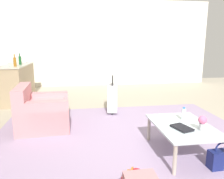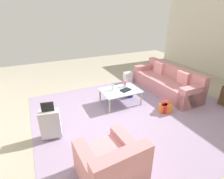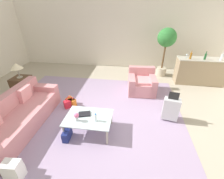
% 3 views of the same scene
% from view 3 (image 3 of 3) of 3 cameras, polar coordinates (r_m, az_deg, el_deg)
% --- Properties ---
extents(ground_plane, '(12.00, 12.00, 0.00)m').
position_cam_3_polar(ground_plane, '(4.16, -1.17, -11.05)').
color(ground_plane, '#A89E89').
extents(wall_back, '(10.24, 0.12, 3.10)m').
position_cam_3_polar(wall_back, '(7.28, 4.06, 20.40)').
color(wall_back, silver).
rests_on(wall_back, ground).
extents(area_rug, '(5.20, 4.40, 0.01)m').
position_cam_3_polar(area_rug, '(4.42, -8.55, -8.51)').
color(area_rug, '#9984A3').
rests_on(area_rug, ground).
extents(couch, '(0.87, 2.46, 0.84)m').
position_cam_3_polar(couch, '(4.41, -32.38, -8.87)').
color(couch, '#C67F84').
rests_on(couch, ground).
extents(armchair, '(0.97, 0.96, 0.81)m').
position_cam_3_polar(armchair, '(5.37, 11.14, 2.24)').
color(armchair, '#C67F84').
rests_on(armchair, ground).
extents(coffee_table, '(1.08, 0.76, 0.43)m').
position_cam_3_polar(coffee_table, '(3.62, -8.89, -10.92)').
color(coffee_table, silver).
rests_on(coffee_table, ground).
extents(water_bottle, '(0.06, 0.06, 0.20)m').
position_cam_3_polar(water_bottle, '(3.41, -6.26, -10.57)').
color(water_bottle, silver).
rests_on(water_bottle, coffee_table).
extents(coffee_table_book, '(0.32, 0.26, 0.03)m').
position_cam_3_polar(coffee_table_book, '(3.67, -10.45, -9.15)').
color(coffee_table_book, black).
rests_on(coffee_table_book, coffee_table).
extents(flower_vase, '(0.11, 0.11, 0.21)m').
position_cam_3_polar(flower_vase, '(3.47, -13.34, -9.89)').
color(flower_vase, '#B2B7BC').
rests_on(flower_vase, coffee_table).
extents(side_table, '(0.54, 0.54, 0.57)m').
position_cam_3_polar(side_table, '(6.05, -30.95, 1.52)').
color(side_table, '#513823').
rests_on(side_table, ground).
extents(table_lamp, '(0.39, 0.39, 0.50)m').
position_cam_3_polar(table_lamp, '(5.81, -32.67, 7.41)').
color(table_lamp, '#ADA899').
rests_on(table_lamp, side_table).
extents(bar_console, '(1.78, 0.57, 0.99)m').
position_cam_3_polar(bar_console, '(6.64, 30.49, 6.12)').
color(bar_console, '#937F60').
rests_on(bar_console, ground).
extents(wine_glass_leftmost, '(0.08, 0.08, 0.15)m').
position_cam_3_polar(wine_glass_leftmost, '(6.26, 26.65, 11.67)').
color(wine_glass_leftmost, silver).
rests_on(wine_glass_leftmost, bar_console).
extents(wine_glass_left_of_centre, '(0.08, 0.08, 0.15)m').
position_cam_3_polar(wine_glass_left_of_centre, '(6.76, 36.45, 10.19)').
color(wine_glass_left_of_centre, silver).
rests_on(wine_glass_left_of_centre, bar_console).
extents(wine_bottle_amber, '(0.07, 0.07, 0.30)m').
position_cam_3_polar(wine_bottle_amber, '(6.18, 27.82, 11.29)').
color(wine_bottle_amber, brown).
rests_on(wine_bottle_amber, bar_console).
extents(wine_bottle_green, '(0.07, 0.07, 0.30)m').
position_cam_3_polar(wine_bottle_green, '(6.36, 32.01, 10.66)').
color(wine_bottle_green, '#194C23').
rests_on(wine_bottle_green, bar_console).
extents(wine_bottle_clear, '(0.07, 0.07, 0.30)m').
position_cam_3_polar(wine_bottle_clear, '(6.60, 36.31, 9.95)').
color(wine_bottle_clear, silver).
rests_on(wine_bottle_clear, bar_console).
extents(suitcase_silver, '(0.43, 0.29, 0.85)m').
position_cam_3_polar(suitcase_silver, '(4.20, 21.49, -6.81)').
color(suitcase_silver, '#B7B7BC').
rests_on(suitcase_silver, ground).
extents(handbag_red, '(0.33, 0.32, 0.36)m').
position_cam_3_polar(handbag_red, '(4.69, -15.85, -5.05)').
color(handbag_red, red).
rests_on(handbag_red, ground).
extents(handbag_navy, '(0.15, 0.33, 0.36)m').
position_cam_3_polar(handbag_navy, '(3.72, -16.76, -15.97)').
color(handbag_navy, navy).
rests_on(handbag_navy, ground).
extents(handbag_orange, '(0.35, 0.25, 0.36)m').
position_cam_3_polar(handbag_orange, '(4.73, -15.33, -4.62)').
color(handbag_orange, orange).
rests_on(handbag_orange, ground).
extents(backpack_white, '(0.31, 0.27, 0.40)m').
position_cam_3_polar(backpack_white, '(3.43, -33.34, -24.23)').
color(backpack_white, white).
rests_on(backpack_white, ground).
extents(potted_ficus, '(0.73, 0.73, 1.96)m').
position_cam_3_polar(potted_ficus, '(6.57, 19.92, 16.53)').
color(potted_ficus, '#BCB299').
rests_on(potted_ficus, ground).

